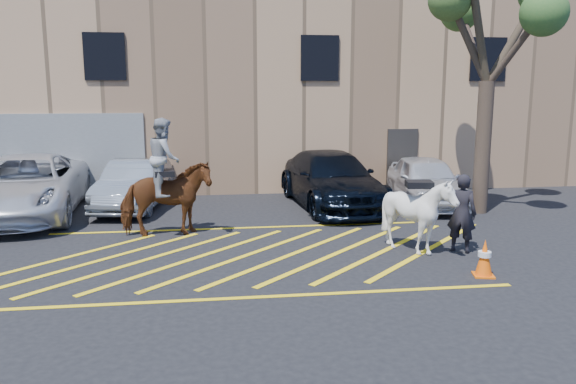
{
  "coord_description": "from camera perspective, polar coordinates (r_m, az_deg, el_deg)",
  "views": [
    {
      "loc": [
        -0.65,
        -12.06,
        3.57
      ],
      "look_at": [
        1.01,
        0.2,
        1.3
      ],
      "focal_mm": 35.0,
      "sensor_mm": 36.0,
      "label": 1
    }
  ],
  "objects": [
    {
      "name": "traffic_cone",
      "position": [
        11.54,
        19.33,
        -6.33
      ],
      "size": [
        0.46,
        0.46,
        0.73
      ],
      "color": "#F25E09",
      "rests_on": "ground"
    },
    {
      "name": "car_white_suv",
      "position": [
        17.99,
        13.8,
        1.13
      ],
      "size": [
        2.31,
        4.67,
        1.53
      ],
      "primitive_type": "imported",
      "rotation": [
        0.0,
        0.0,
        -0.11
      ],
      "color": "silver",
      "rests_on": "ground"
    },
    {
      "name": "saddled_white",
      "position": [
        12.6,
        13.07,
        -2.23
      ],
      "size": [
        1.66,
        1.8,
        1.73
      ],
      "color": "silver",
      "rests_on": "ground"
    },
    {
      "name": "car_white_pickup",
      "position": [
        17.51,
        -25.14,
        0.52
      ],
      "size": [
        3.34,
        6.43,
        1.73
      ],
      "primitive_type": "imported",
      "rotation": [
        0.0,
        0.0,
        0.08
      ],
      "color": "silver",
      "rests_on": "ground"
    },
    {
      "name": "car_blue_suv",
      "position": [
        17.37,
        4.42,
        1.28
      ],
      "size": [
        2.83,
        5.88,
        1.65
      ],
      "primitive_type": "imported",
      "rotation": [
        0.0,
        0.0,
        0.09
      ],
      "color": "black",
      "rests_on": "ground"
    },
    {
      "name": "hatching_zone",
      "position": [
        12.31,
        -4.37,
        -6.47
      ],
      "size": [
        12.6,
        5.12,
        0.01
      ],
      "color": "yellow",
      "rests_on": "ground"
    },
    {
      "name": "mounted_bay",
      "position": [
        13.98,
        -12.35,
        0.27
      ],
      "size": [
        2.28,
        1.2,
        2.9
      ],
      "color": "#622F17",
      "rests_on": "ground"
    },
    {
      "name": "tree",
      "position": [
        17.22,
        19.92,
        16.88
      ],
      "size": [
        3.99,
        4.37,
        7.31
      ],
      "color": "#48392C",
      "rests_on": "ground"
    },
    {
      "name": "car_silver_sedan",
      "position": [
        17.64,
        -15.27,
        0.75
      ],
      "size": [
        2.13,
        4.58,
        1.45
      ],
      "primitive_type": "imported",
      "rotation": [
        0.0,
        0.0,
        -0.14
      ],
      "color": "#90979D",
      "rests_on": "ground"
    },
    {
      "name": "ground",
      "position": [
        12.6,
        -4.45,
        -6.1
      ],
      "size": [
        90.0,
        90.0,
        0.0
      ],
      "primitive_type": "plane",
      "color": "black",
      "rests_on": "ground"
    },
    {
      "name": "handler",
      "position": [
        12.95,
        17.23,
        -2.07
      ],
      "size": [
        0.76,
        0.72,
        1.76
      ],
      "primitive_type": "imported",
      "rotation": [
        0.0,
        0.0,
        2.49
      ],
      "color": "black",
      "rests_on": "ground"
    },
    {
      "name": "warehouse",
      "position": [
        24.06,
        -6.29,
        10.53
      ],
      "size": [
        32.42,
        10.2,
        7.3
      ],
      "color": "tan",
      "rests_on": "ground"
    }
  ]
}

